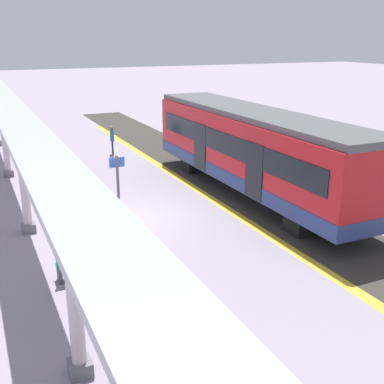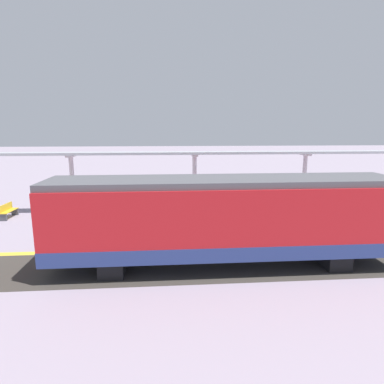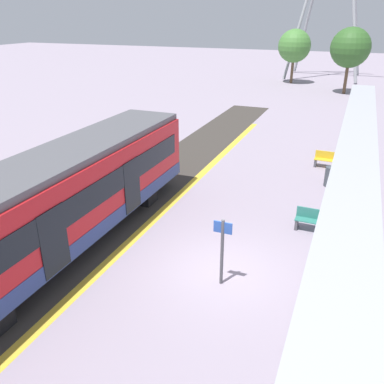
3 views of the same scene
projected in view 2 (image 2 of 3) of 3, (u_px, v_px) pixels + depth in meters
The scene contains 12 objects.
ground_plane at pixel (196, 225), 17.97m from camera, with size 176.00×176.00×0.00m, color gray.
tactile_edge_strip at pixel (204, 248), 14.36m from camera, with size 0.39×38.07×0.01m, color gold.
trackbed at pixel (209, 265), 12.60m from camera, with size 3.20×50.07×0.01m, color #38332D.
train_near_carriage at pixel (224, 220), 12.30m from camera, with size 2.65×13.29×3.48m.
canopy_pillar_second at pixel (304, 181), 21.55m from camera, with size 1.10×0.44×3.71m.
canopy_pillar_third at pixel (195, 182), 20.98m from camera, with size 1.10×0.44×3.71m.
canopy_pillar_fourth at pixel (73, 184), 20.37m from camera, with size 1.10×0.44×3.71m.
canopy_beam at pixel (194, 153), 20.61m from camera, with size 1.20×30.56×0.16m, color #A8AAB2.
bench_near_end at pixel (133, 208), 19.98m from camera, with size 1.51×0.48×0.86m.
bench_mid_platform at pixel (8, 211), 19.26m from camera, with size 1.52×0.50×0.86m.
trash_bin at pixel (54, 208), 19.70m from camera, with size 0.48×0.48×0.97m, color #3E464C.
platform_info_sign at pixel (208, 201), 17.92m from camera, with size 0.56×0.10×2.20m.
Camera 2 is at (-17.20, 1.60, 5.27)m, focal length 29.79 mm.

